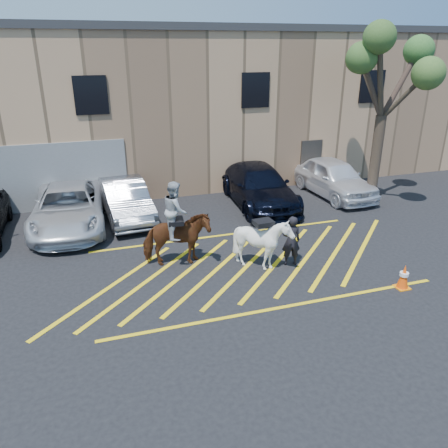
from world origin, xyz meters
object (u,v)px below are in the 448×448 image
object	(u,v)px
handler	(291,241)
tree	(388,66)
saddled_white	(263,243)
car_silver_sedan	(125,200)
mounted_bay	(176,233)
car_white_suv	(333,177)
car_white_pickup	(69,208)
car_blue_suv	(259,186)
traffic_cone	(404,276)

from	to	relation	value
handler	tree	world-z (taller)	tree
saddled_white	car_silver_sedan	bearing A→B (deg)	122.08
mounted_bay	tree	distance (m)	10.72
car_white_suv	handler	world-z (taller)	car_white_suv
handler	saddled_white	xyz separation A→B (m)	(-0.93, 0.04, 0.05)
car_white_pickup	car_silver_sedan	size ratio (longest dim) A/B	1.22
car_blue_suv	traffic_cone	distance (m)	8.00
car_silver_sedan	car_white_suv	bearing A→B (deg)	-4.69
car_silver_sedan	car_blue_suv	size ratio (longest dim) A/B	0.81
car_silver_sedan	traffic_cone	distance (m)	10.59
car_white_suv	traffic_cone	bearing A→B (deg)	-110.23
car_silver_sedan	mounted_bay	bearing A→B (deg)	-81.50
car_white_suv	car_silver_sedan	bearing A→B (deg)	176.96
saddled_white	traffic_cone	distance (m)	4.13
car_blue_suv	saddled_white	xyz separation A→B (m)	(-2.10, -5.53, 0.04)
car_silver_sedan	saddled_white	bearing A→B (deg)	-62.66
car_silver_sedan	car_blue_suv	bearing A→B (deg)	-6.10
car_blue_suv	car_white_suv	bearing A→B (deg)	5.42
car_silver_sedan	car_white_suv	world-z (taller)	car_white_suv
mounted_bay	traffic_cone	distance (m)	6.76
car_white_pickup	car_white_suv	size ratio (longest dim) A/B	1.14
car_blue_suv	mounted_bay	size ratio (longest dim) A/B	2.08
car_white_suv	traffic_cone	world-z (taller)	car_white_suv
handler	traffic_cone	xyz separation A→B (m)	(2.43, -2.31, -0.45)
mounted_bay	traffic_cone	bearing A→B (deg)	-30.03
handler	car_blue_suv	bearing A→B (deg)	-92.39
traffic_cone	car_white_pickup	bearing A→B (deg)	139.74
car_white_suv	car_white_pickup	bearing A→B (deg)	178.76
mounted_bay	handler	bearing A→B (deg)	-17.30
car_silver_sedan	saddled_white	size ratio (longest dim) A/B	2.70
car_blue_suv	saddled_white	size ratio (longest dim) A/B	3.33
car_blue_suv	car_white_suv	world-z (taller)	car_white_suv
car_blue_suv	car_silver_sedan	bearing A→B (deg)	-178.13
handler	tree	bearing A→B (deg)	-135.38
car_white_suv	saddled_white	distance (m)	8.14
mounted_bay	saddled_white	world-z (taller)	mounted_bay
traffic_cone	handler	bearing A→B (deg)	136.45
traffic_cone	mounted_bay	bearing A→B (deg)	149.97
car_white_pickup	handler	world-z (taller)	handler
car_white_pickup	traffic_cone	distance (m)	11.85
tree	traffic_cone	bearing A→B (deg)	-117.83
traffic_cone	tree	size ratio (longest dim) A/B	0.10
traffic_cone	tree	bearing A→B (deg)	62.17
car_white_suv	mounted_bay	xyz separation A→B (m)	(-8.29, -4.66, 0.26)
car_silver_sedan	saddled_white	xyz separation A→B (m)	(3.55, -5.67, 0.10)
car_white_suv	mounted_bay	size ratio (longest dim) A/B	1.81
car_white_suv	mounted_bay	distance (m)	9.52
car_blue_suv	mounted_bay	distance (m)	6.42
car_white_pickup	car_silver_sedan	world-z (taller)	car_white_pickup
car_white_pickup	handler	bearing A→B (deg)	-35.61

